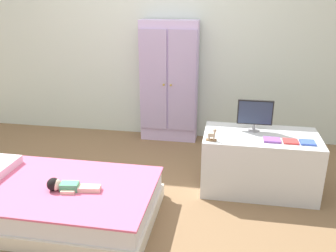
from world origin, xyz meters
The scene contains 11 objects.
ground_plane centered at (0.00, 0.00, -0.01)m, with size 10.00×10.00×0.02m, color brown.
back_wall centered at (0.00, 1.57, 1.35)m, with size 6.40×0.05×2.70m, color silver.
bed centered at (-0.47, -0.30, 0.13)m, with size 1.56×0.89×0.27m.
doll centered at (-0.34, -0.35, 0.31)m, with size 0.39×0.14×0.10m.
wardrobe centered at (0.13, 1.42, 0.68)m, with size 0.64×0.25×1.36m.
tv_stand centered at (1.10, 0.40, 0.25)m, with size 0.96×0.53×0.51m, color silver.
tv_monitor centered at (1.03, 0.49, 0.66)m, with size 0.30×0.10×0.27m.
rocking_horse_toy centered at (0.69, 0.21, 0.55)m, with size 0.08×0.04×0.10m.
book_purple centered at (1.17, 0.28, 0.52)m, with size 0.13×0.10×0.02m, color #8E51B2.
book_red centered at (1.31, 0.28, 0.51)m, with size 0.12×0.11×0.01m, color #CC3838.
book_blue centered at (1.44, 0.28, 0.52)m, with size 0.12×0.11×0.02m, color blue.
Camera 1 is at (0.81, -2.48, 1.62)m, focal length 38.25 mm.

